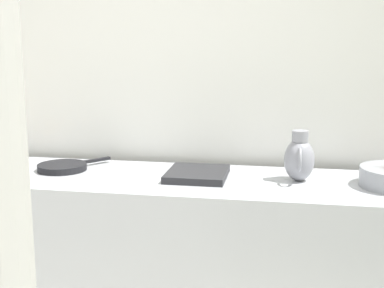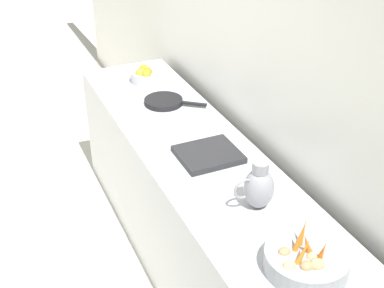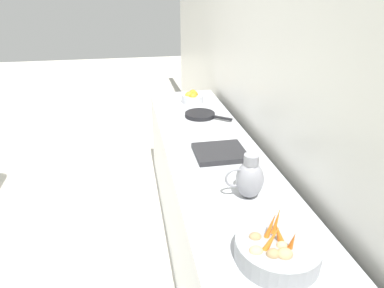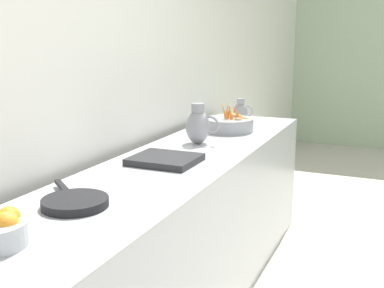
{
  "view_description": "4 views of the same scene",
  "coord_description": "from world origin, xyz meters",
  "px_view_note": "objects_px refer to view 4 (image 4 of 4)",
  "views": [
    {
      "loc": [
        0.94,
        0.56,
        1.55
      ],
      "look_at": [
        -1.47,
        0.13,
        1.08
      ],
      "focal_mm": 47.25,
      "sensor_mm": 36.0,
      "label": 1
    },
    {
      "loc": [
        -0.42,
        2.4,
        2.47
      ],
      "look_at": [
        -1.42,
        0.16,
        1.02
      ],
      "focal_mm": 48.83,
      "sensor_mm": 36.0,
      "label": 2
    },
    {
      "loc": [
        -0.97,
        2.1,
        1.94
      ],
      "look_at": [
        -1.35,
        0.08,
        0.96
      ],
      "focal_mm": 31.35,
      "sensor_mm": 36.0,
      "label": 3
    },
    {
      "loc": [
        -0.42,
        -2.05,
        1.54
      ],
      "look_at": [
        -1.39,
        0.18,
        1.0
      ],
      "focal_mm": 44.97,
      "sensor_mm": 36.0,
      "label": 4
    }
  ],
  "objects_px": {
    "metal_pitcher_short": "(241,112)",
    "vegetable_colander": "(229,124)",
    "metal_pitcher_tall": "(198,126)",
    "skillet_on_counter": "(75,202)"
  },
  "relations": [
    {
      "from": "vegetable_colander",
      "to": "metal_pitcher_tall",
      "type": "distance_m",
      "value": 0.47
    },
    {
      "from": "vegetable_colander",
      "to": "metal_pitcher_tall",
      "type": "xyz_separation_m",
      "value": [
        -0.04,
        -0.46,
        0.06
      ]
    },
    {
      "from": "metal_pitcher_tall",
      "to": "metal_pitcher_short",
      "type": "distance_m",
      "value": 0.85
    },
    {
      "from": "metal_pitcher_tall",
      "to": "skillet_on_counter",
      "type": "height_order",
      "value": "metal_pitcher_tall"
    },
    {
      "from": "skillet_on_counter",
      "to": "vegetable_colander",
      "type": "bearing_deg",
      "value": 88.7
    },
    {
      "from": "metal_pitcher_short",
      "to": "vegetable_colander",
      "type": "bearing_deg",
      "value": -84.81
    },
    {
      "from": "vegetable_colander",
      "to": "skillet_on_counter",
      "type": "bearing_deg",
      "value": -91.3
    },
    {
      "from": "vegetable_colander",
      "to": "metal_pitcher_short",
      "type": "bearing_deg",
      "value": 95.19
    },
    {
      "from": "skillet_on_counter",
      "to": "metal_pitcher_tall",
      "type": "bearing_deg",
      "value": 89.98
    },
    {
      "from": "metal_pitcher_short",
      "to": "skillet_on_counter",
      "type": "relative_size",
      "value": 0.49
    }
  ]
}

